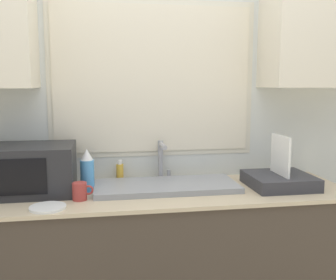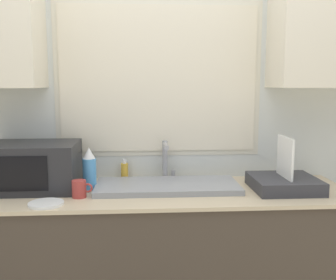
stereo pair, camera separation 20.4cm
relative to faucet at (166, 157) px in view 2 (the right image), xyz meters
name	(u,v)px [view 2 (the right image)]	position (x,y,z in m)	size (l,w,h in m)	color
countertop	(162,270)	(-0.04, -0.21, -0.60)	(2.04, 0.62, 0.92)	#42382D
wall_back	(159,92)	(-0.04, 0.06, 0.38)	(6.00, 0.38, 2.60)	silver
sink_basin	(167,186)	(0.00, -0.18, -0.13)	(0.78, 0.34, 0.03)	gray
faucet	(166,157)	(0.00, 0.00, 0.00)	(0.08, 0.18, 0.24)	#99999E
microwave	(33,166)	(-0.73, -0.14, -0.01)	(0.48, 0.36, 0.25)	#232326
dish_rack	(284,182)	(0.63, -0.24, -0.10)	(0.34, 0.34, 0.29)	#333338
spray_bottle	(89,169)	(-0.43, -0.16, -0.03)	(0.07, 0.07, 0.23)	#4C99D8
soap_bottle	(125,171)	(-0.25, 0.03, -0.09)	(0.04, 0.04, 0.13)	gold
mug_near_sink	(80,189)	(-0.46, -0.32, -0.10)	(0.10, 0.07, 0.09)	#A53833
small_plate	(46,204)	(-0.60, -0.43, -0.14)	(0.17, 0.17, 0.01)	white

